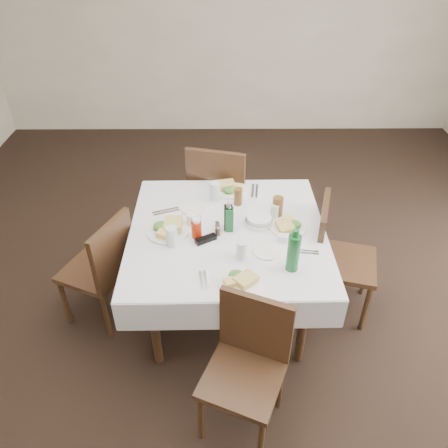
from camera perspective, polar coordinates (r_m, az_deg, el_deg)
name	(u,v)px	position (r m, az deg, el deg)	size (l,w,h in m)	color
ground_plane	(238,322)	(3.39, 1.82, -12.62)	(7.00, 7.00, 0.00)	black
room_shell	(244,103)	(2.38, 2.63, 15.47)	(6.04, 7.04, 2.80)	#BBAF9C
dining_table	(227,239)	(3.02, 0.46, -2.01)	(1.35, 1.35, 0.76)	black
chair_north	(219,191)	(3.72, -0.62, 4.29)	(0.59, 0.59, 1.02)	black
chair_south	(248,358)	(2.56, 3.19, -17.07)	(0.55, 0.55, 0.89)	black
chair_east	(334,252)	(3.25, 14.14, -3.57)	(0.54, 0.54, 0.93)	black
chair_west	(104,265)	(3.19, -15.40, -5.19)	(0.56, 0.56, 0.90)	black
meal_north	(229,188)	(3.38, 0.71, 4.70)	(0.27, 0.27, 0.06)	white
meal_south	(240,280)	(2.57, 2.07, -7.35)	(0.24, 0.24, 0.05)	white
meal_east	(288,226)	(3.01, 8.38, -0.25)	(0.26, 0.26, 0.06)	white
meal_west	(168,228)	(2.97, -7.34, -0.57)	(0.29, 0.29, 0.06)	white
side_plate_a	(193,209)	(3.18, -4.01, 2.03)	(0.18, 0.18, 0.01)	white
side_plate_b	(267,251)	(2.80, 5.63, -3.54)	(0.18, 0.18, 0.01)	white
water_n	(215,191)	(3.25, -1.19, 4.29)	(0.08, 0.08, 0.14)	silver
water_s	(242,250)	(2.71, 2.34, -3.40)	(0.07, 0.07, 0.13)	silver
water_e	(275,211)	(3.08, 6.62, 1.64)	(0.06, 0.06, 0.11)	silver
water_w	(172,236)	(2.83, -6.83, -1.61)	(0.07, 0.07, 0.14)	silver
iced_tea_a	(238,196)	(3.20, 1.86, 3.62)	(0.06, 0.06, 0.13)	brown
iced_tea_b	(278,207)	(3.08, 7.02, 2.21)	(0.07, 0.07, 0.16)	brown
bread_basket	(259,220)	(3.02, 4.59, 0.46)	(0.19, 0.19, 0.06)	silver
oil_cruet_dark	(228,217)	(2.93, 0.55, 0.96)	(0.06, 0.06, 0.23)	black
oil_cruet_green	(229,218)	(2.92, 0.71, 0.74)	(0.05, 0.05, 0.22)	#19602B
ketchup_bottle	(196,229)	(2.88, -3.62, -0.60)	(0.07, 0.07, 0.15)	#A71F08
salt_shaker	(217,226)	(2.95, -0.92, -0.29)	(0.03, 0.03, 0.07)	white
pepper_shaker	(218,230)	(2.91, -0.83, -0.84)	(0.03, 0.03, 0.08)	#463123
coffee_mug	(192,220)	(3.01, -4.17, 0.53)	(0.13, 0.12, 0.09)	white
sunglasses	(206,239)	(2.87, -2.40, -1.99)	(0.15, 0.11, 0.03)	black
green_bottle	(293,252)	(2.62, 9.06, -3.65)	(0.08, 0.08, 0.29)	#19602B
sugar_caddy	(284,238)	(2.89, 7.88, -1.82)	(0.10, 0.06, 0.05)	white
cutlery_n	(255,191)	(3.39, 4.04, 4.32)	(0.07, 0.20, 0.01)	silver
cutlery_s	(204,280)	(2.60, -2.68, -7.34)	(0.06, 0.17, 0.01)	silver
cutlery_e	(306,252)	(2.84, 10.70, -3.61)	(0.16, 0.06, 0.01)	silver
cutlery_w	(166,211)	(3.17, -7.59, 1.63)	(0.20, 0.11, 0.01)	silver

